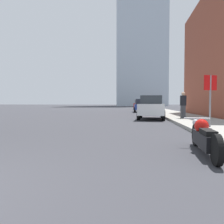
{
  "coord_description": "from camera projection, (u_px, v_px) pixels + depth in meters",
  "views": [
    {
      "loc": [
        2.91,
        -1.71,
        1.09
      ],
      "look_at": [
        2.18,
        5.03,
        0.82
      ],
      "focal_mm": 35.0,
      "sensor_mm": 36.0,
      "label": 1
    }
  ],
  "objects": [
    {
      "name": "parked_car_blue",
      "position": [
        141.0,
        106.0,
        27.19
      ],
      "size": [
        1.93,
        4.32,
        1.63
      ],
      "rotation": [
        0.0,
        0.0,
        0.02
      ],
      "color": "#1E3899",
      "rests_on": "ground_plane"
    },
    {
      "name": "parked_car_yellow",
      "position": [
        140.0,
        104.0,
        50.45
      ],
      "size": [
        2.28,
        4.56,
        1.79
      ],
      "rotation": [
        0.0,
        0.0,
        -0.1
      ],
      "color": "gold",
      "rests_on": "ground_plane"
    },
    {
      "name": "parked_car_white",
      "position": [
        151.0,
        107.0,
        15.09
      ],
      "size": [
        2.03,
        4.14,
        1.62
      ],
      "rotation": [
        0.0,
        0.0,
        -0.08
      ],
      "color": "silver",
      "rests_on": "ground_plane"
    },
    {
      "name": "motorcycle",
      "position": [
        204.0,
        137.0,
        4.74
      ],
      "size": [
        0.62,
        2.41,
        0.74
      ],
      "rotation": [
        0.0,
        0.0,
        -0.07
      ],
      "color": "black",
      "rests_on": "ground_plane"
    },
    {
      "name": "stop_sign",
      "position": [
        210.0,
        92.0,
        8.7
      ],
      "size": [
        0.57,
        0.26,
        2.07
      ],
      "color": "slate",
      "rests_on": "sidewalk"
    },
    {
      "name": "distant_tower",
      "position": [
        142.0,
        23.0,
        94.43
      ],
      "size": [
        20.35,
        20.35,
        71.86
      ],
      "color": "silver",
      "rests_on": "ground_plane"
    },
    {
      "name": "parked_car_red",
      "position": [
        140.0,
        105.0,
        38.87
      ],
      "size": [
        2.25,
        4.22,
        1.69
      ],
      "rotation": [
        0.0,
        0.0,
        -0.1
      ],
      "color": "red",
      "rests_on": "ground_plane"
    },
    {
      "name": "pedestrian",
      "position": [
        183.0,
        105.0,
        13.82
      ],
      "size": [
        0.36,
        0.23,
        1.67
      ],
      "color": "#38383D",
      "rests_on": "sidewalk"
    },
    {
      "name": "sidewalk",
      "position": [
        155.0,
        109.0,
        41.09
      ],
      "size": [
        3.05,
        240.0,
        0.15
      ],
      "color": "gray",
      "rests_on": "ground_plane"
    }
  ]
}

